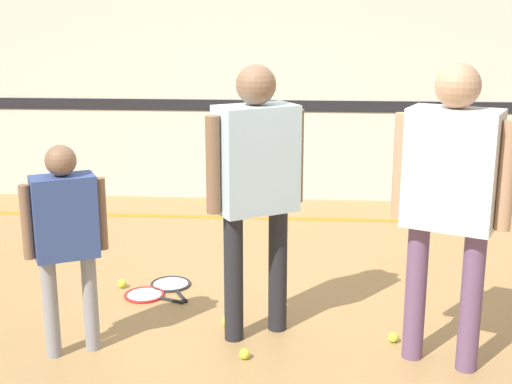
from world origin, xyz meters
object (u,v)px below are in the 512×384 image
object	(u,v)px
person_student_left	(65,228)
tennis_ball_stray_left	(227,321)
tennis_ball_stray_right	(393,337)
tennis_ball_by_spare_racket	(122,284)
person_instructor	(256,173)
person_student_right	(451,185)
tennis_ball_near_instructor	(244,354)
racket_spare_on_floor	(146,295)
racket_second_spare	(171,285)

from	to	relation	value
person_student_left	tennis_ball_stray_left	distance (m)	1.25
person_student_left	tennis_ball_stray_right	world-z (taller)	person_student_left
tennis_ball_by_spare_racket	person_instructor	bearing A→B (deg)	-33.43
person_student_right	tennis_ball_near_instructor	size ratio (longest dim) A/B	26.72
person_student_right	tennis_ball_stray_right	distance (m)	1.11
person_student_right	racket_spare_on_floor	bearing A→B (deg)	0.29
person_student_right	tennis_ball_stray_left	world-z (taller)	person_student_right
person_student_left	racket_spare_on_floor	xyz separation A→B (m)	(0.25, 0.88, -0.79)
person_student_left	racket_second_spare	xyz separation A→B (m)	(0.40, 1.09, -0.79)
person_student_left	tennis_ball_near_instructor	xyz separation A→B (m)	(1.05, -0.02, -0.77)
person_student_right	racket_spare_on_floor	xyz separation A→B (m)	(-1.95, 0.86, -1.08)
person_instructor	racket_spare_on_floor	distance (m)	1.46
racket_spare_on_floor	tennis_ball_stray_left	world-z (taller)	tennis_ball_stray_left
racket_second_spare	tennis_ball_stray_left	size ratio (longest dim) A/B	8.14
racket_second_spare	tennis_ball_stray_left	bearing A→B (deg)	8.86
tennis_ball_near_instructor	tennis_ball_stray_right	distance (m)	0.96
racket_second_spare	tennis_ball_by_spare_racket	xyz separation A→B (m)	(-0.36, -0.06, 0.02)
person_student_right	tennis_ball_near_instructor	xyz separation A→B (m)	(-1.15, -0.04, -1.06)
racket_second_spare	person_student_right	bearing A→B (deg)	31.23
tennis_ball_near_instructor	tennis_ball_by_spare_racket	distance (m)	1.46
person_student_left	person_student_right	world-z (taller)	person_student_right
person_instructor	person_student_right	bearing A→B (deg)	-46.64
racket_second_spare	tennis_ball_by_spare_racket	distance (m)	0.37
racket_spare_on_floor	tennis_ball_by_spare_racket	world-z (taller)	tennis_ball_by_spare_racket
person_instructor	tennis_ball_stray_left	xyz separation A→B (m)	(-0.20, 0.10, -1.03)
racket_second_spare	tennis_ball_stray_right	distance (m)	1.77
tennis_ball_stray_right	tennis_ball_by_spare_racket	bearing A→B (deg)	158.50
racket_spare_on_floor	tennis_ball_near_instructor	bearing A→B (deg)	-26.75
racket_second_spare	person_student_left	bearing A→B (deg)	-48.26
tennis_ball_stray_left	person_student_right	bearing A→B (deg)	-17.46
person_student_right	tennis_ball_near_instructor	world-z (taller)	person_student_right
tennis_ball_near_instructor	tennis_ball_by_spare_racket	bearing A→B (deg)	134.09
person_student_right	tennis_ball_by_spare_racket	world-z (taller)	person_student_right
tennis_ball_stray_right	tennis_ball_near_instructor	bearing A→B (deg)	-162.78
person_student_right	racket_spare_on_floor	world-z (taller)	person_student_right
person_instructor	tennis_ball_stray_left	distance (m)	1.06
tennis_ball_by_spare_racket	racket_second_spare	bearing A→B (deg)	9.36
person_instructor	tennis_ball_stray_right	size ratio (longest dim) A/B	26.12
racket_spare_on_floor	tennis_ball_stray_left	xyz separation A→B (m)	(0.64, -0.45, 0.02)
person_instructor	tennis_ball_near_instructor	bearing A→B (deg)	-128.38
person_instructor	tennis_ball_stray_left	size ratio (longest dim) A/B	26.12
person_instructor	person_student_left	distance (m)	1.18
person_instructor	tennis_ball_stray_right	xyz separation A→B (m)	(0.87, -0.06, -1.03)
tennis_ball_stray_left	tennis_ball_by_spare_racket	bearing A→B (deg)	145.10
tennis_ball_by_spare_racket	tennis_ball_stray_right	size ratio (longest dim) A/B	1.00
racket_spare_on_floor	tennis_ball_by_spare_racket	xyz separation A→B (m)	(-0.22, 0.15, 0.02)
person_instructor	tennis_ball_near_instructor	xyz separation A→B (m)	(-0.05, -0.35, -1.03)
person_student_right	tennis_ball_stray_left	xyz separation A→B (m)	(-1.31, 0.41, -1.06)
tennis_ball_stray_left	tennis_ball_stray_right	distance (m)	1.09
person_student_left	tennis_ball_by_spare_racket	distance (m)	1.28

